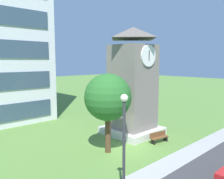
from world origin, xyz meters
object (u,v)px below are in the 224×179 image
park_bench (159,137)px  tree_streetside (108,98)px  clock_tower (133,87)px  street_lamp (124,136)px

park_bench → tree_streetside: tree_streetside is taller
clock_tower → park_bench: clock_tower is taller
clock_tower → park_bench: size_ratio=5.31×
clock_tower → tree_streetside: size_ratio=1.66×
tree_streetside → street_lamp: bearing=-125.5°
clock_tower → park_bench: 5.08m
park_bench → street_lamp: (-8.22, -3.78, 2.88)m
street_lamp → park_bench: bearing=24.7°
clock_tower → tree_streetside: (-4.75, -1.81, -0.23)m
clock_tower → street_lamp: clock_tower is taller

